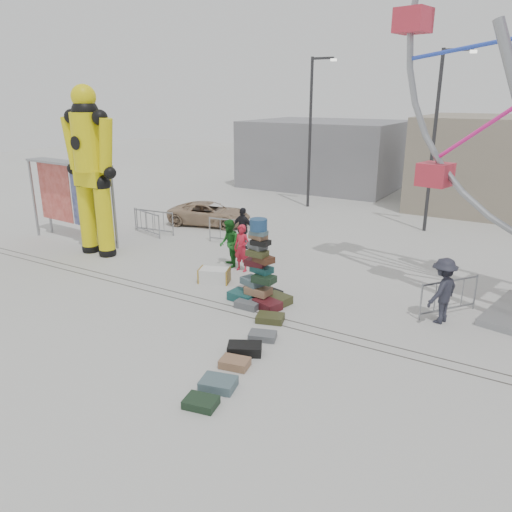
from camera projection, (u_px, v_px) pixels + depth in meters
The scene contains 25 objects.
ground at pixel (210, 318), 14.39m from camera, with size 90.00×90.00×0.00m, color #9E9E99.
track_line_near at pixel (222, 310), 14.87m from camera, with size 40.00×0.04×0.01m, color #47443F.
track_line_far at pixel (229, 305), 15.20m from camera, with size 40.00×0.04×0.01m, color #47443F.
building_left at pixel (326, 153), 34.57m from camera, with size 10.00×8.00×4.40m, color gray.
lamp_post_right at pixel (437, 133), 22.08m from camera, with size 1.41×0.25×8.00m.
lamp_post_left at pixel (312, 126), 27.14m from camera, with size 1.41×0.25×8.00m.
suitcase_tower at pixel (259, 280), 15.23m from camera, with size 1.95×1.64×2.66m.
crash_test_dummy at pixel (90, 166), 19.07m from camera, with size 2.64×1.17×6.71m.
banner_scaffold at pixel (70, 182), 20.99m from camera, with size 4.82×1.10×3.46m.
steamer_trunk at pixel (214, 275), 17.03m from camera, with size 1.03×0.59×0.48m, color silver.
row_case_0 at pixel (270, 318), 14.12m from camera, with size 0.76×0.53×0.20m, color #3E4020.
row_case_1 at pixel (263, 336), 13.10m from camera, with size 0.71×0.46×0.18m, color slate.
row_case_2 at pixel (245, 349), 12.36m from camera, with size 0.84×0.51×0.25m, color black.
row_case_3 at pixel (235, 363), 11.76m from camera, with size 0.68×0.47×0.21m, color #93694B.
row_case_4 at pixel (218, 384), 10.92m from camera, with size 0.76×0.58×0.22m, color #4B646B.
row_case_5 at pixel (201, 402), 10.28m from camera, with size 0.68×0.50×0.18m, color #1A301E.
barricade_dummy_a at pixel (147, 223), 22.70m from camera, with size 2.00×0.10×1.10m, color gray, non-canonical shape.
barricade_dummy_b at pixel (155, 222), 22.88m from camera, with size 2.00×0.10×1.10m, color gray, non-canonical shape.
barricade_dummy_c at pixel (231, 231), 21.32m from camera, with size 2.00×0.10×1.10m, color gray, non-canonical shape.
barricade_wheel_front at pixel (449, 297), 14.44m from camera, with size 2.00×0.10×1.10m, color gray, non-canonical shape.
pedestrian_red at pixel (242, 248), 17.95m from camera, with size 0.63×0.41×1.72m, color #B71A2D.
pedestrian_green at pixel (229, 244), 18.36m from camera, with size 0.87×0.68×1.79m, color #18601C.
pedestrian_black at pixel (243, 228), 20.53m from camera, with size 1.02×0.42×1.74m, color black.
pedestrian_grey at pixel (443, 291), 13.84m from camera, with size 1.22×0.70×1.89m, color #23242F.
parked_suv at pixel (209, 214), 24.43m from camera, with size 1.84×4.00×1.11m, color tan.
Camera 1 is at (7.89, -10.57, 6.15)m, focal length 35.00 mm.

